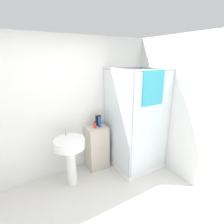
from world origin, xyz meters
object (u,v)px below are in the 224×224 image
object	(u,v)px
shampoo_bottle_blue	(100,121)
soap_dispenser	(95,125)
shampoo_bottle_tall_black	(97,120)
sink	(70,151)

from	to	relation	value
shampoo_bottle_blue	soap_dispenser	bearing A→B (deg)	178.76
shampoo_bottle_tall_black	shampoo_bottle_blue	world-z (taller)	shampoo_bottle_blue
soap_dispenser	shampoo_bottle_blue	xyz separation A→B (m)	(0.10, -0.00, 0.06)
sink	shampoo_bottle_tall_black	size ratio (longest dim) A/B	4.30
sink	shampoo_bottle_tall_black	distance (m)	0.79
soap_dispenser	shampoo_bottle_tall_black	distance (m)	0.14
sink	soap_dispenser	size ratio (longest dim) A/B	7.55
soap_dispenser	shampoo_bottle_tall_black	world-z (taller)	shampoo_bottle_tall_black
soap_dispenser	shampoo_bottle_blue	distance (m)	0.12
shampoo_bottle_blue	sink	bearing A→B (deg)	-162.88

